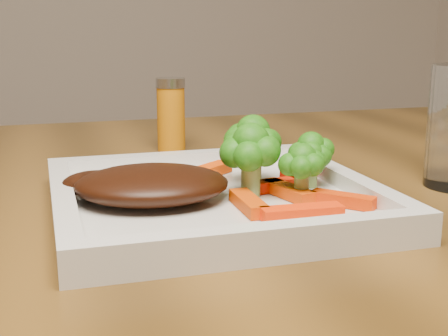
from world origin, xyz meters
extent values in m
cube|color=silver|center=(0.22, -0.24, 0.76)|extent=(0.27, 0.27, 0.01)
ellipsoid|color=black|center=(0.16, -0.24, 0.78)|extent=(0.14, 0.12, 0.03)
cube|color=#FF3004|center=(0.26, -0.32, 0.77)|extent=(0.06, 0.02, 0.01)
cube|color=red|center=(0.31, -0.30, 0.77)|extent=(0.05, 0.05, 0.01)
cube|color=#D23E03|center=(0.23, -0.29, 0.77)|extent=(0.02, 0.06, 0.01)
cube|color=red|center=(0.32, -0.20, 0.77)|extent=(0.06, 0.04, 0.01)
cube|color=#F34403|center=(0.23, -0.17, 0.77)|extent=(0.06, 0.05, 0.01)
cube|color=#E24003|center=(0.28, -0.26, 0.77)|extent=(0.03, 0.06, 0.01)
cube|color=red|center=(0.27, -0.24, 0.77)|extent=(0.05, 0.02, 0.01)
cylinder|color=#C7720B|center=(0.23, 0.02, 0.80)|extent=(0.04, 0.04, 0.09)
camera|label=1|loc=(0.08, -0.74, 0.91)|focal=50.00mm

